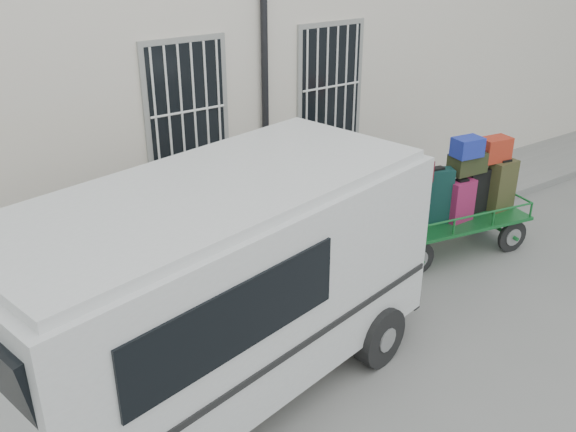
% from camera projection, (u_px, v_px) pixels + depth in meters
% --- Properties ---
extents(ground, '(80.00, 80.00, 0.00)m').
position_uv_depth(ground, '(328.00, 330.00, 8.50)').
color(ground, slate).
rests_on(ground, ground).
extents(building, '(24.00, 5.15, 6.00)m').
position_uv_depth(building, '(140.00, 40.00, 11.33)').
color(building, beige).
rests_on(building, ground).
extents(sidewalk, '(24.00, 1.70, 0.15)m').
position_uv_depth(sidewalk, '(242.00, 259.00, 10.11)').
color(sidewalk, slate).
rests_on(sidewalk, ground).
extents(luggage_cart, '(2.84, 1.49, 1.94)m').
position_uv_depth(luggage_cart, '(456.00, 197.00, 10.09)').
color(luggage_cart, black).
rests_on(luggage_cart, ground).
extents(van, '(5.38, 3.14, 2.55)m').
position_uv_depth(van, '(216.00, 280.00, 6.82)').
color(van, silver).
rests_on(van, ground).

